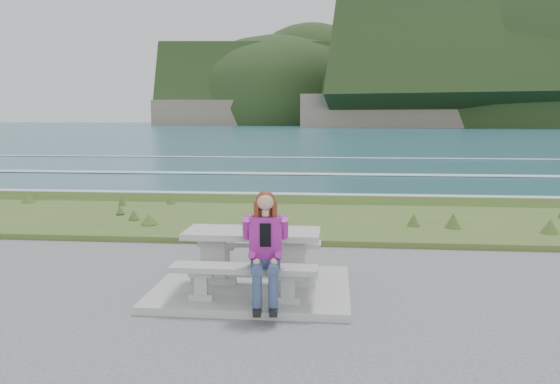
{
  "coord_description": "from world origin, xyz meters",
  "views": [
    {
      "loc": [
        1.09,
        -7.1,
        2.32
      ],
      "look_at": [
        0.25,
        1.2,
        1.21
      ],
      "focal_mm": 35.0,
      "sensor_mm": 36.0,
      "label": 1
    }
  ],
  "objects": [
    {
      "name": "picnic_table",
      "position": [
        0.0,
        0.0,
        0.68
      ],
      "size": [
        1.8,
        0.75,
        0.75
      ],
      "color": "#969792",
      "rests_on": "concrete_slab"
    },
    {
      "name": "bench_landward",
      "position": [
        0.0,
        -0.7,
        0.45
      ],
      "size": [
        1.8,
        0.35,
        0.45
      ],
      "color": "#969792",
      "rests_on": "concrete_slab"
    },
    {
      "name": "concrete_slab",
      "position": [
        0.0,
        0.0,
        0.05
      ],
      "size": [
        2.6,
        2.1,
        0.1
      ],
      "primitive_type": "cube",
      "color": "#969792",
      "rests_on": "ground"
    },
    {
      "name": "seated_woman",
      "position": [
        0.28,
        -0.83,
        0.61
      ],
      "size": [
        0.45,
        0.71,
        1.38
      ],
      "rotation": [
        0.0,
        0.0,
        0.11
      ],
      "color": "navy",
      "rests_on": "concrete_slab"
    },
    {
      "name": "shore_drop",
      "position": [
        0.0,
        7.9,
        0.0
      ],
      "size": [
        160.0,
        0.8,
        2.2
      ],
      "primitive_type": "cube",
      "color": "#6B5C50",
      "rests_on": "ground"
    },
    {
      "name": "bench_seaward",
      "position": [
        0.0,
        0.7,
        0.45
      ],
      "size": [
        1.8,
        0.35,
        0.45
      ],
      "color": "#969792",
      "rests_on": "concrete_slab"
    },
    {
      "name": "grass_verge",
      "position": [
        0.0,
        5.0,
        0.0
      ],
      "size": [
        160.0,
        4.5,
        0.22
      ],
      "primitive_type": "cube",
      "color": "#33541F",
      "rests_on": "ground"
    },
    {
      "name": "ocean",
      "position": [
        0.0,
        25.09,
        -1.74
      ],
      "size": [
        1600.0,
        1600.0,
        0.09
      ],
      "color": "#21515F",
      "rests_on": "ground"
    }
  ]
}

